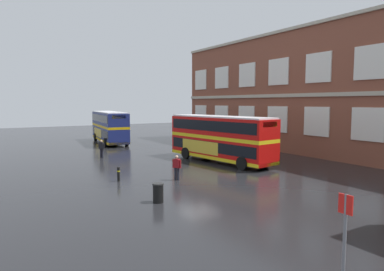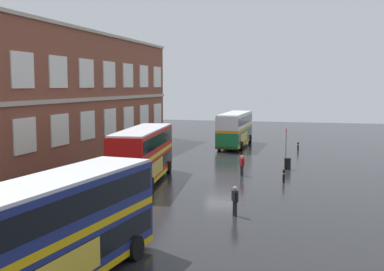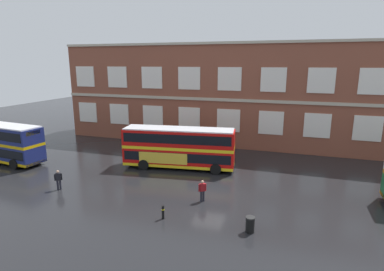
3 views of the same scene
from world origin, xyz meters
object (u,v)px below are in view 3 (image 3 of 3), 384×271
Objects in this scene: double_decker_middle at (179,147)px; station_litter_bin at (250,224)px; safety_bollard_east at (163,212)px; waiting_passenger at (58,179)px; second_passenger at (202,190)px.

double_decker_middle is 13.42m from station_litter_bin.
station_litter_bin is 1.08× the size of safety_bollard_east.
double_decker_middle reaches higher than safety_bollard_east.
waiting_passenger is 10.46m from safety_bollard_east.
waiting_passenger is 16.24m from station_litter_bin.
safety_bollard_east is (-1.75, -3.50, -0.44)m from second_passenger.
safety_bollard_east is at bearing -178.67° from station_litter_bin.
station_litter_bin is (4.11, -3.36, -0.41)m from second_passenger.
station_litter_bin is (16.14, -1.76, -0.41)m from waiting_passenger.
safety_bollard_east is at bearing -10.43° from waiting_passenger.
double_decker_middle is at bearing 123.27° from second_passenger.
second_passenger is 1.79× the size of safety_bollard_east.
waiting_passenger is at bearing -131.86° from double_decker_middle.
station_litter_bin is 5.86m from safety_bollard_east.
double_decker_middle is at bearing 48.14° from waiting_passenger.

